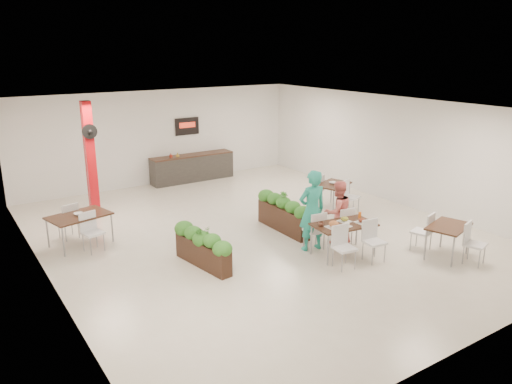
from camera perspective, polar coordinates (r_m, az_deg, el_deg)
ground at (r=12.77m, az=0.14°, el=-4.77°), size 12.00×12.00×0.00m
room_shell at (r=12.20m, az=0.15°, el=4.06°), size 10.10×12.10×3.22m
red_column at (r=14.48m, az=-18.40°, el=3.71°), size 0.40×0.41×3.20m
service_counter at (r=17.81m, az=-7.29°, el=2.85°), size 3.00×0.64×2.20m
main_table at (r=11.47m, az=9.97°, el=-4.14°), size 1.49×1.76×0.92m
diner_man at (r=11.57m, az=6.42°, el=-2.11°), size 0.75×0.54×1.92m
diner_woman at (r=12.14m, az=9.31°, el=-2.28°), size 0.82×0.67×1.54m
planter_left at (r=10.84m, az=-6.12°, el=-6.01°), size 0.60×1.77×0.93m
planter_right at (r=12.84m, az=3.15°, el=-2.30°), size 0.42×1.99×1.04m
side_table_a at (r=12.60m, az=-19.56°, el=-2.96°), size 1.53×1.67×0.92m
side_table_b at (r=14.73m, az=8.75°, el=0.46°), size 1.25×1.67×0.92m
side_table_c at (r=12.00m, az=21.11°, el=-4.20°), size 1.25×1.67×0.92m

